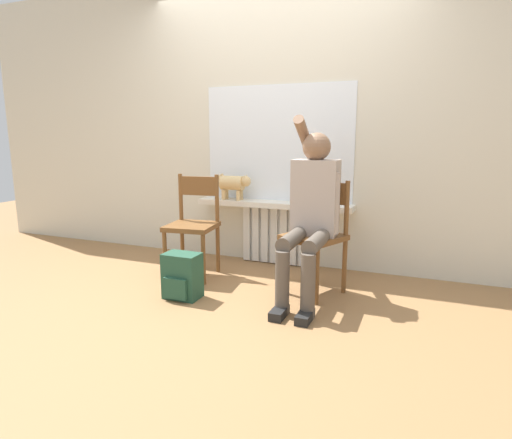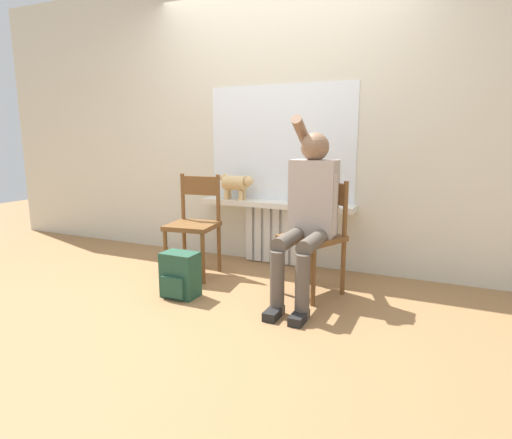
# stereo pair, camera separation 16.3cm
# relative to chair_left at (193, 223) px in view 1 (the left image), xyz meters

# --- Properties ---
(ground_plane) EXTENTS (12.00, 12.00, 0.00)m
(ground_plane) POSITION_rel_chair_left_xyz_m (0.54, -0.55, -0.46)
(ground_plane) COLOR olive
(wall_with_window) EXTENTS (7.00, 0.06, 2.70)m
(wall_with_window) POSITION_rel_chair_left_xyz_m (0.54, 0.68, 0.89)
(wall_with_window) COLOR beige
(wall_with_window) RESTS_ON ground_plane
(radiator) EXTENTS (0.66, 0.08, 0.56)m
(radiator) POSITION_rel_chair_left_xyz_m (0.54, 0.60, -0.18)
(radiator) COLOR silver
(radiator) RESTS_ON ground_plane
(windowsill) EXTENTS (1.48, 0.22, 0.05)m
(windowsill) POSITION_rel_chair_left_xyz_m (0.54, 0.54, 0.12)
(windowsill) COLOR silver
(windowsill) RESTS_ON radiator
(window_glass) EXTENTS (1.42, 0.01, 1.06)m
(window_glass) POSITION_rel_chair_left_xyz_m (0.54, 0.65, 0.68)
(window_glass) COLOR white
(window_glass) RESTS_ON windowsill
(chair_left) EXTENTS (0.44, 0.44, 0.88)m
(chair_left) POSITION_rel_chair_left_xyz_m (0.00, 0.00, 0.00)
(chair_left) COLOR brown
(chair_left) RESTS_ON ground_plane
(chair_right) EXTENTS (0.52, 0.52, 0.88)m
(chair_right) POSITION_rel_chair_left_xyz_m (1.10, -0.00, 0.00)
(chair_right) COLOR brown
(chair_right) RESTS_ON ground_plane
(person) EXTENTS (0.36, 1.05, 1.36)m
(person) POSITION_rel_chair_left_xyz_m (1.08, -0.13, 0.23)
(person) COLOR brown
(person) RESTS_ON ground_plane
(cat) EXTENTS (0.43, 0.13, 0.25)m
(cat) POSITION_rel_chair_left_xyz_m (0.16, 0.51, 0.30)
(cat) COLOR #DBB77A
(cat) RESTS_ON windowsill
(backpack) EXTENTS (0.27, 0.21, 0.35)m
(backpack) POSITION_rel_chair_left_xyz_m (0.19, -0.52, -0.29)
(backpack) COLOR #234C38
(backpack) RESTS_ON ground_plane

